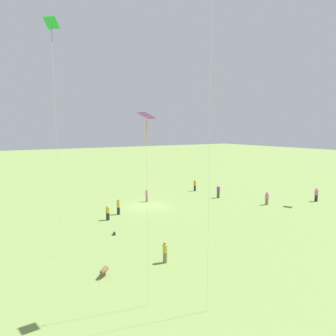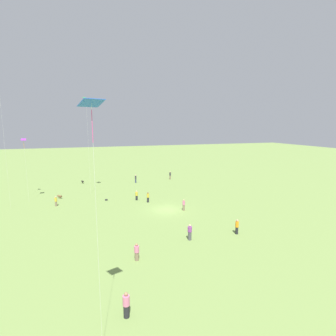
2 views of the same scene
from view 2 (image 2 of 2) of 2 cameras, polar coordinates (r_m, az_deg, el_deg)
The scene contains 17 objects.
ground_plane at distance 38.77m, azimuth -0.28°, elevation -9.09°, with size 240.00×240.00×0.00m, color #7A994C.
person_0 at distance 38.31m, azimuth 3.44°, elevation -8.03°, with size 0.52×0.52×1.66m.
person_1 at distance 19.09m, azimuth -9.07°, elevation -27.37°, with size 0.56×0.56×1.74m.
person_2 at distance 59.81m, azimuth 0.47°, elevation -1.63°, with size 0.49×0.49×1.82m.
person_3 at distance 43.73m, azimuth -6.86°, elevation -5.96°, with size 0.54×0.54×1.59m.
person_4 at distance 42.31m, azimuth -4.39°, elevation -6.37°, with size 0.55×0.55×1.67m.
person_5 at distance 25.23m, azimuth -6.83°, elevation -17.72°, with size 0.54×0.54×1.62m.
person_6 at distance 29.04m, azimuth 4.76°, elevation -13.79°, with size 0.49×0.49×1.74m.
person_7 at distance 43.71m, azimuth -23.22°, elevation -6.68°, with size 0.51×0.51×1.55m.
person_8 at distance 31.37m, azimuth 14.77°, elevation -12.27°, with size 0.53×0.53×1.72m.
person_9 at distance 56.72m, azimuth -7.06°, elevation -2.33°, with size 0.38×0.38×1.75m.
kite_1 at distance 46.57m, azimuth -28.89°, elevation 4.78°, with size 0.77×0.81×10.20m.
kite_2 at distance 48.04m, azimuth -17.35°, elevation 13.08°, with size 1.15×1.14×16.94m.
kite_3 at distance 13.31m, azimuth -16.28°, elevation 11.35°, with size 1.30×1.33×13.43m.
dog_0 at distance 48.10m, azimuth -22.55°, elevation -5.69°, with size 0.77×0.82×0.59m.
dog_1 at distance 58.72m, azimuth -18.10°, elevation -2.80°, with size 0.85×0.54×0.61m.
picnic_bag_0 at distance 44.50m, azimuth -13.27°, elevation -6.77°, with size 0.34×0.44×0.23m.
Camera 2 is at (-34.95, 11.52, 12.21)m, focal length 28.00 mm.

